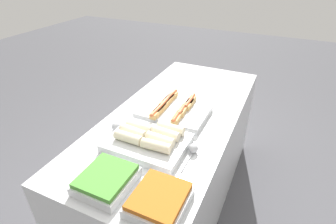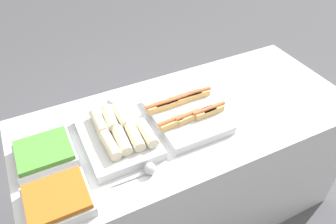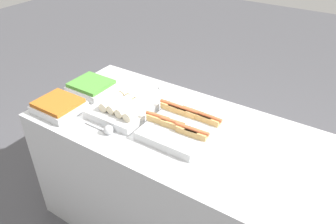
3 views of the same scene
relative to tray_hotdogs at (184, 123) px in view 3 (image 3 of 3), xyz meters
The scene contains 7 objects.
counter 0.47m from the tray_hotdogs, ahead, with size 1.90×0.84×0.87m.
tray_hotdogs is the anchor object (origin of this frame).
tray_wraps 0.39m from the tray_hotdogs, behind, with size 0.34×0.46×0.11m.
tray_side_front 0.78m from the tray_hotdogs, 160.83° to the right, with size 0.27×0.24×0.07m.
tray_side_back 0.74m from the tray_hotdogs, behind, with size 0.27×0.24×0.07m.
serving_spoon_near 0.43m from the tray_hotdogs, 141.42° to the right, with size 0.21×0.06×0.06m.
serving_spoon_far 0.43m from the tray_hotdogs, 142.26° to the left, with size 0.21×0.06×0.06m.
Camera 3 is at (0.72, -1.31, 1.99)m, focal length 35.00 mm.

